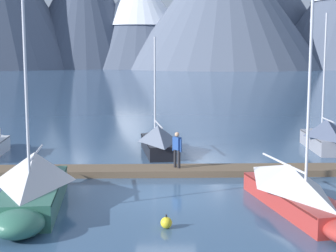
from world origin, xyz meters
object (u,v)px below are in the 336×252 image
sailboat_second_berth (33,183)px  sailboat_mid_dock_port (156,139)px  sailboat_mid_dock_starboard (296,190)px  sailboat_far_berth (323,135)px  person_on_dock (177,148)px  mooring_buoy_channel_marker (166,223)px

sailboat_second_berth → sailboat_mid_dock_port: sailboat_second_berth is taller
sailboat_mid_dock_port → sailboat_mid_dock_starboard: 12.28m
sailboat_far_berth → sailboat_second_berth: bearing=-139.0°
sailboat_mid_dock_port → sailboat_mid_dock_starboard: sailboat_mid_dock_starboard is taller
sailboat_mid_dock_starboard → sailboat_far_berth: 13.07m
sailboat_mid_dock_port → sailboat_far_berth: size_ratio=0.82×
sailboat_mid_dock_port → person_on_dock: (1.18, -5.35, 0.49)m
person_on_dock → mooring_buoy_channel_marker: bearing=-92.6°
person_on_dock → sailboat_far_berth: bearing=37.2°
person_on_dock → mooring_buoy_channel_marker: 7.72m
mooring_buoy_channel_marker → person_on_dock: bearing=87.4°
sailboat_mid_dock_starboard → sailboat_far_berth: size_ratio=1.08×
sailboat_second_berth → mooring_buoy_channel_marker: size_ratio=16.89×
sailboat_mid_dock_port → mooring_buoy_channel_marker: size_ratio=14.47×
sailboat_second_berth → sailboat_far_berth: 18.48m
sailboat_far_berth → mooring_buoy_channel_marker: size_ratio=17.54×
sailboat_mid_dock_port → mooring_buoy_channel_marker: 13.03m
sailboat_far_berth → mooring_buoy_channel_marker: 16.92m
mooring_buoy_channel_marker → sailboat_mid_dock_port: bearing=93.7°
sailboat_mid_dock_starboard → person_on_dock: (-4.27, 5.65, 0.52)m
sailboat_mid_dock_starboard → person_on_dock: size_ratio=5.13×
sailboat_mid_dock_port → sailboat_mid_dock_starboard: bearing=-63.7°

